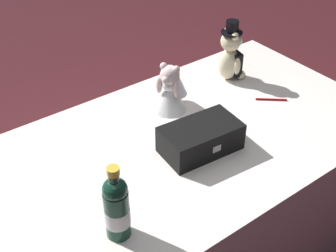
% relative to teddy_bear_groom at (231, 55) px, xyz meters
% --- Properties ---
extents(reception_table, '(1.88, 0.94, 0.71)m').
position_rel_teddy_bear_groom_xyz_m(reception_table, '(-0.55, -0.25, -0.48)').
color(reception_table, white).
rests_on(reception_table, ground_plane).
extents(teddy_bear_groom, '(0.13, 0.14, 0.30)m').
position_rel_teddy_bear_groom_xyz_m(teddy_bear_groom, '(0.00, 0.00, 0.00)').
color(teddy_bear_groom, beige).
rests_on(teddy_bear_groom, reception_table).
extents(teddy_bear_bride, '(0.20, 0.17, 0.22)m').
position_rel_teddy_bear_groom_xyz_m(teddy_bear_bride, '(-0.38, -0.04, -0.03)').
color(teddy_bear_bride, white).
rests_on(teddy_bear_bride, reception_table).
extents(champagne_bottle, '(0.08, 0.08, 0.28)m').
position_rel_teddy_bear_groom_xyz_m(champagne_bottle, '(-0.94, -0.50, -0.01)').
color(champagne_bottle, '#153C2C').
rests_on(champagne_bottle, reception_table).
extents(signing_pen, '(0.12, 0.10, 0.01)m').
position_rel_teddy_bear_groom_xyz_m(signing_pen, '(0.01, -0.26, -0.12)').
color(signing_pen, maroon).
rests_on(signing_pen, reception_table).
extents(gift_case_black, '(0.32, 0.20, 0.11)m').
position_rel_teddy_bear_groom_xyz_m(gift_case_black, '(-0.46, -0.34, -0.07)').
color(gift_case_black, black).
rests_on(gift_case_black, reception_table).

